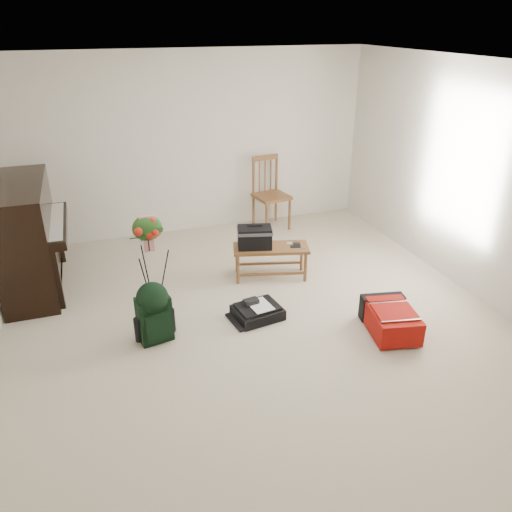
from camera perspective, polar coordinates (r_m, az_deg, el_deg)
name	(u,v)px	position (r m, az deg, el deg)	size (l,w,h in m)	color
floor	(259,324)	(5.19, 0.30, -7.78)	(5.00, 5.50, 0.01)	beige
ceiling	(259,66)	(4.34, 0.38, 20.93)	(5.00, 5.50, 0.01)	white
wall_back	(194,144)	(7.16, -7.10, 12.54)	(5.00, 0.04, 2.50)	silver
wall_right	(480,183)	(5.89, 24.19, 7.57)	(0.04, 5.50, 2.50)	silver
piano	(29,239)	(6.16, -24.55, 1.75)	(0.71, 1.50, 1.25)	black
bench	(260,241)	(5.84, 0.48, 1.67)	(0.95, 0.57, 0.68)	brown
dining_chair	(271,194)	(7.35, 1.69, 7.08)	(0.53, 0.53, 1.05)	brown
red_suitcase	(388,317)	(5.20, 14.85, -6.76)	(0.54, 0.71, 0.27)	#B21707
black_duffel	(257,311)	(5.26, 0.16, -6.34)	(0.53, 0.45, 0.20)	black
green_backpack	(154,310)	(4.87, -11.63, -6.03)	(0.34, 0.32, 0.62)	black
flower_stand	(151,269)	(5.11, -11.88, -1.42)	(0.43, 0.43, 1.18)	black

